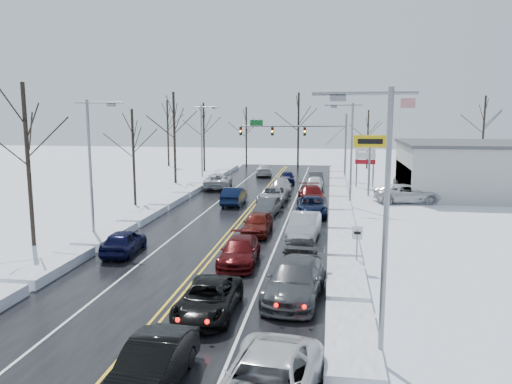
% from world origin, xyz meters
% --- Properties ---
extents(ground, '(160.00, 160.00, 0.00)m').
position_xyz_m(ground, '(0.00, 0.00, 0.00)').
color(ground, silver).
rests_on(ground, ground).
extents(road_surface, '(14.00, 84.00, 0.01)m').
position_xyz_m(road_surface, '(0.00, 2.00, 0.01)').
color(road_surface, black).
rests_on(road_surface, ground).
extents(snow_bank_left, '(1.85, 72.00, 0.53)m').
position_xyz_m(snow_bank_left, '(-7.60, 2.00, 0.00)').
color(snow_bank_left, white).
rests_on(snow_bank_left, ground).
extents(snow_bank_right, '(1.85, 72.00, 0.53)m').
position_xyz_m(snow_bank_right, '(7.60, 2.00, 0.00)').
color(snow_bank_right, white).
rests_on(snow_bank_right, ground).
extents(traffic_signal_mast, '(13.28, 0.39, 8.00)m').
position_xyz_m(traffic_signal_mast, '(3.45, 27.99, 5.48)').
color(traffic_signal_mast, slate).
rests_on(traffic_signal_mast, ground).
extents(tires_plus_sign, '(3.20, 0.34, 6.00)m').
position_xyz_m(tires_plus_sign, '(10.50, 15.99, 4.99)').
color(tires_plus_sign, slate).
rests_on(tires_plus_sign, ground).
extents(used_vehicles_sign, '(2.20, 0.22, 4.65)m').
position_xyz_m(used_vehicles_sign, '(10.50, 22.00, 3.32)').
color(used_vehicles_sign, slate).
rests_on(used_vehicles_sign, ground).
extents(speed_limit_sign, '(0.55, 0.09, 2.35)m').
position_xyz_m(speed_limit_sign, '(8.20, -8.00, 1.63)').
color(speed_limit_sign, slate).
rests_on(speed_limit_sign, ground).
extents(flagpole, '(1.87, 1.20, 10.00)m').
position_xyz_m(flagpole, '(15.17, 30.00, 5.93)').
color(flagpole, silver).
rests_on(flagpole, ground).
extents(dealership_building, '(20.40, 12.40, 5.30)m').
position_xyz_m(dealership_building, '(23.98, 18.00, 2.66)').
color(dealership_building, '#A7A7A2').
rests_on(dealership_building, ground).
extents(streetlight_se, '(3.20, 0.25, 9.00)m').
position_xyz_m(streetlight_se, '(8.30, -18.00, 5.31)').
color(streetlight_se, slate).
rests_on(streetlight_se, ground).
extents(streetlight_ne, '(3.20, 0.25, 9.00)m').
position_xyz_m(streetlight_ne, '(8.30, 10.00, 5.31)').
color(streetlight_ne, slate).
rests_on(streetlight_ne, ground).
extents(streetlight_sw, '(3.20, 0.25, 9.00)m').
position_xyz_m(streetlight_sw, '(-8.30, -4.00, 5.31)').
color(streetlight_sw, slate).
rests_on(streetlight_sw, ground).
extents(streetlight_nw, '(3.20, 0.25, 9.00)m').
position_xyz_m(streetlight_nw, '(-8.30, 24.00, 5.31)').
color(streetlight_nw, slate).
rests_on(streetlight_nw, ground).
extents(tree_left_b, '(4.00, 4.00, 10.00)m').
position_xyz_m(tree_left_b, '(-11.50, -6.00, 6.99)').
color(tree_left_b, '#2D231C').
rests_on(tree_left_b, ground).
extents(tree_left_c, '(3.40, 3.40, 8.50)m').
position_xyz_m(tree_left_c, '(-10.50, 8.00, 5.94)').
color(tree_left_c, '#2D231C').
rests_on(tree_left_c, ground).
extents(tree_left_d, '(4.20, 4.20, 10.50)m').
position_xyz_m(tree_left_d, '(-11.20, 22.00, 7.33)').
color(tree_left_d, '#2D231C').
rests_on(tree_left_d, ground).
extents(tree_left_e, '(3.80, 3.80, 9.50)m').
position_xyz_m(tree_left_e, '(-10.80, 34.00, 6.64)').
color(tree_left_e, '#2D231C').
rests_on(tree_left_e, ground).
extents(tree_far_a, '(4.00, 4.00, 10.00)m').
position_xyz_m(tree_far_a, '(-18.00, 40.00, 6.99)').
color(tree_far_a, '#2D231C').
rests_on(tree_far_a, ground).
extents(tree_far_b, '(3.60, 3.60, 9.00)m').
position_xyz_m(tree_far_b, '(-6.00, 41.00, 6.29)').
color(tree_far_b, '#2D231C').
rests_on(tree_far_b, ground).
extents(tree_far_c, '(4.40, 4.40, 11.00)m').
position_xyz_m(tree_far_c, '(2.00, 39.00, 7.68)').
color(tree_far_c, '#2D231C').
rests_on(tree_far_c, ground).
extents(tree_far_d, '(3.40, 3.40, 8.50)m').
position_xyz_m(tree_far_d, '(12.00, 40.50, 5.94)').
color(tree_far_d, '#2D231C').
rests_on(tree_far_d, ground).
extents(tree_far_e, '(4.20, 4.20, 10.50)m').
position_xyz_m(tree_far_e, '(28.00, 41.00, 7.33)').
color(tree_far_e, '#2D231C').
rests_on(tree_far_e, ground).
extents(queued_car_2, '(2.27, 4.87, 1.35)m').
position_xyz_m(queued_car_2, '(1.90, -14.84, 0.00)').
color(queued_car_2, black).
rests_on(queued_car_2, ground).
extents(queued_car_3, '(2.11, 4.91, 1.41)m').
position_xyz_m(queued_car_3, '(1.92, -7.90, 0.00)').
color(queued_car_3, '#49090B').
rests_on(queued_car_3, ground).
extents(queued_car_4, '(1.84, 4.45, 1.51)m').
position_xyz_m(queued_car_4, '(1.91, -1.13, 0.00)').
color(queued_car_4, '#52100A').
rests_on(queued_car_4, ground).
extents(queued_car_5, '(1.78, 4.32, 1.39)m').
position_xyz_m(queued_car_5, '(1.77, 5.44, 0.00)').
color(queued_car_5, '#45474A').
rests_on(queued_car_5, ground).
extents(queued_car_6, '(2.57, 5.36, 1.47)m').
position_xyz_m(queued_car_6, '(1.58, 10.58, 0.00)').
color(queued_car_6, '#929599').
rests_on(queued_car_6, ground).
extents(queued_car_7, '(2.42, 5.10, 1.43)m').
position_xyz_m(queued_car_7, '(1.81, 16.49, 0.00)').
color(queued_car_7, '#97999E').
rests_on(queued_car_7, ground).
extents(queued_car_8, '(2.10, 4.34, 1.43)m').
position_xyz_m(queued_car_8, '(1.79, 23.57, 0.00)').
color(queued_car_8, black).
rests_on(queued_car_8, ground).
extents(queued_car_11, '(2.87, 5.94, 1.67)m').
position_xyz_m(queued_car_11, '(5.30, -12.49, 0.00)').
color(queued_car_11, '#46494C').
rests_on(queued_car_11, ground).
extents(queued_car_12, '(1.81, 4.39, 1.49)m').
position_xyz_m(queued_car_12, '(5.23, -8.10, 0.00)').
color(queued_car_12, black).
rests_on(queued_car_12, ground).
extents(queued_car_13, '(2.16, 5.24, 1.69)m').
position_xyz_m(queued_car_13, '(5.11, -1.89, 0.00)').
color(queued_car_13, '#A7AAAF').
rests_on(queued_car_13, ground).
extents(queued_car_14, '(2.65, 5.36, 1.46)m').
position_xyz_m(queued_car_14, '(5.29, 5.91, 0.00)').
color(queued_car_14, black).
rests_on(queued_car_14, ground).
extents(queued_car_15, '(2.94, 5.77, 1.60)m').
position_xyz_m(queued_car_15, '(5.07, 11.07, 0.00)').
color(queued_car_15, '#530B0B').
rests_on(queued_car_15, ground).
extents(queued_car_16, '(1.93, 4.43, 1.49)m').
position_xyz_m(queued_car_16, '(5.09, 18.71, 0.00)').
color(queued_car_16, white).
rests_on(queued_car_16, ground).
extents(queued_car_17, '(1.93, 4.64, 1.49)m').
position_xyz_m(queued_car_17, '(5.11, 22.59, 0.00)').
color(queued_car_17, '#393C3E').
rests_on(queued_car_17, ground).
extents(oncoming_car_0, '(1.69, 4.80, 1.58)m').
position_xyz_m(oncoming_car_0, '(-1.77, 9.50, 0.00)').
color(oncoming_car_0, black).
rests_on(oncoming_car_0, ground).
extents(oncoming_car_1, '(3.41, 6.23, 1.66)m').
position_xyz_m(oncoming_car_1, '(-5.32, 18.68, 0.00)').
color(oncoming_car_1, '#BBBBBD').
rests_on(oncoming_car_1, ground).
extents(oncoming_car_2, '(2.67, 5.34, 1.49)m').
position_xyz_m(oncoming_car_2, '(-1.83, 30.17, 0.00)').
color(oncoming_car_2, '#BDBDBF').
rests_on(oncoming_car_2, ground).
extents(oncoming_car_3, '(1.96, 4.36, 1.45)m').
position_xyz_m(oncoming_car_3, '(-5.16, -6.92, 0.00)').
color(oncoming_car_3, black).
rests_on(oncoming_car_3, ground).
extents(parked_car_0, '(6.30, 3.48, 1.67)m').
position_xyz_m(parked_car_0, '(13.81, 12.83, 0.00)').
color(parked_car_0, silver).
rests_on(parked_car_0, ground).
extents(parked_car_1, '(2.55, 5.18, 1.45)m').
position_xyz_m(parked_car_1, '(17.16, 14.60, 0.00)').
color(parked_car_1, '#3E4143').
rests_on(parked_car_1, ground).
extents(parked_car_2, '(1.84, 4.47, 1.52)m').
position_xyz_m(parked_car_2, '(14.82, 23.22, 0.00)').
color(parked_car_2, black).
rests_on(parked_car_2, ground).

